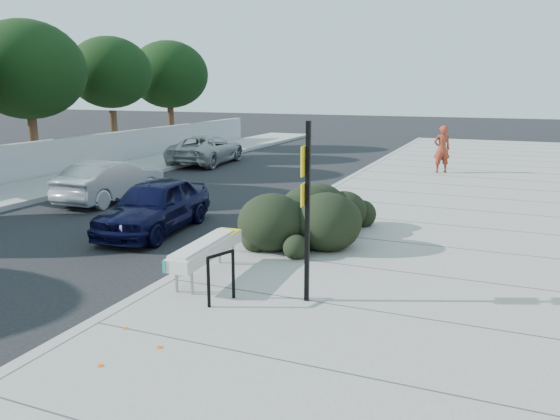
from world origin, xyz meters
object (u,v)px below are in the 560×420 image
at_px(wagon_silver, 111,180).
at_px(bike_rack, 221,273).
at_px(sign_post, 307,203).
at_px(pedestrian, 442,149).
at_px(bench, 206,250).
at_px(sedan_navy, 154,206).
at_px(suv_silver, 207,150).

bearing_deg(wagon_silver, bike_rack, 138.87).
height_order(sign_post, pedestrian, sign_post).
distance_m(bike_rack, pedestrian, 15.51).
relative_size(bench, bike_rack, 2.65).
distance_m(bench, bike_rack, 1.25).
height_order(wagon_silver, pedestrian, pedestrian).
bearing_deg(sedan_navy, bike_rack, -49.87).
bearing_deg(bike_rack, pedestrian, 104.19).
bearing_deg(pedestrian, suv_silver, -24.77).
relative_size(sedan_navy, suv_silver, 0.81).
xyz_separation_m(bench, sign_post, (2.04, -0.34, 1.11)).
bearing_deg(bike_rack, bench, 151.09).
bearing_deg(wagon_silver, sedan_navy, 142.57).
bearing_deg(sedan_navy, suv_silver, 107.92).
relative_size(bike_rack, suv_silver, 0.17).
distance_m(wagon_silver, suv_silver, 8.71).
distance_m(sign_post, suv_silver, 17.62).
relative_size(bench, suv_silver, 0.46).
xyz_separation_m(sedan_navy, pedestrian, (5.57, 11.66, 0.43)).
relative_size(bench, sign_post, 0.77).
bearing_deg(pedestrian, wagon_silver, 17.70).
distance_m(suv_silver, pedestrian, 10.58).
distance_m(sedan_navy, wagon_silver, 4.39).
bearing_deg(suv_silver, bench, 114.39).
xyz_separation_m(sign_post, suv_silver, (-10.13, 14.37, -1.11)).
height_order(bike_rack, suv_silver, suv_silver).
xyz_separation_m(sedan_navy, wagon_silver, (-3.50, 2.65, -0.01)).
xyz_separation_m(sign_post, wagon_silver, (-8.63, 5.79, -1.13)).
distance_m(bike_rack, suv_silver, 17.43).
height_order(sedan_navy, suv_silver, suv_silver).
xyz_separation_m(wagon_silver, pedestrian, (9.07, 9.01, 0.45)).
relative_size(bench, pedestrian, 1.17).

